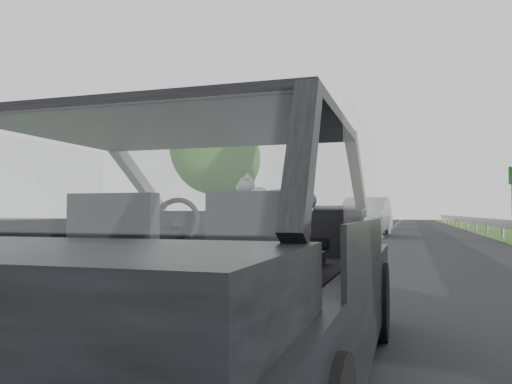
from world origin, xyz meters
The scene contains 9 objects.
subject_car centered at (0.00, 0.00, 0.72)m, with size 1.80×4.00×1.45m, color black.
dashboard centered at (0.00, 0.62, 0.85)m, with size 1.58×0.45×0.30m, color black.
driver_seat centered at (-0.40, -0.29, 0.88)m, with size 0.50×0.72×0.42m, color black.
passenger_seat centered at (0.40, -0.29, 0.88)m, with size 0.50×0.72×0.42m, color black.
steering_wheel centered at (-0.40, 0.33, 0.92)m, with size 0.36×0.36×0.04m, color black.
cat centered at (0.28, 0.61, 1.09)m, with size 0.58×0.18×0.26m, color gray.
other_car centered at (-0.76, 19.53, 0.83)m, with size 1.99×5.04×1.66m, color silver.
tree_5 centered at (-9.59, 23.52, 3.75)m, with size 4.94×4.94×7.49m, color #256019, non-canonical shape.
tree_6 centered at (-10.22, 27.22, 3.41)m, with size 4.50×4.50×6.82m, color #256019, non-canonical shape.
Camera 1 is at (1.10, -2.69, 0.99)m, focal length 35.00 mm.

